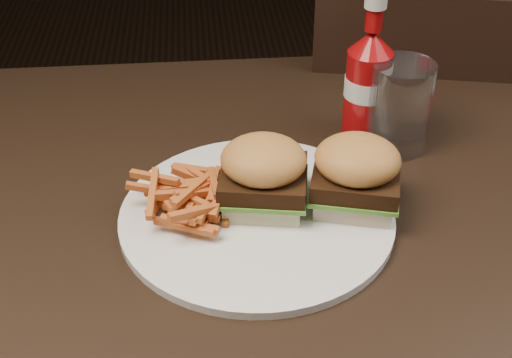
{
  "coord_description": "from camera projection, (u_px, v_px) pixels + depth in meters",
  "views": [
    {
      "loc": [
        -0.16,
        -0.65,
        1.26
      ],
      "look_at": [
        -0.11,
        -0.01,
        0.8
      ],
      "focal_mm": 50.0,
      "sensor_mm": 36.0,
      "label": 1
    }
  ],
  "objects": [
    {
      "name": "dining_table",
      "position": [
        343.0,
        218.0,
        0.85
      ],
      "size": [
        1.2,
        0.8,
        0.04
      ],
      "primitive_type": "cube",
      "color": "black",
      "rests_on": "ground"
    },
    {
      "name": "sandwich_half_b",
      "position": [
        354.0,
        196.0,
        0.82
      ],
      "size": [
        0.1,
        0.1,
        0.02
      ],
      "primitive_type": "cube",
      "rotation": [
        0.0,
        0.0,
        -0.26
      ],
      "color": "beige",
      "rests_on": "plate"
    },
    {
      "name": "fries_pile",
      "position": [
        193.0,
        195.0,
        0.8
      ],
      "size": [
        0.14,
        0.14,
        0.04
      ],
      "primitive_type": null,
      "rotation": [
        0.0,
        0.0,
        0.31
      ],
      "color": "#B94B1E",
      "rests_on": "plate"
    },
    {
      "name": "ketchup_bottle",
      "position": [
        367.0,
        94.0,
        0.94
      ],
      "size": [
        0.07,
        0.07,
        0.12
      ],
      "primitive_type": "cylinder",
      "rotation": [
        0.0,
        0.0,
        0.27
      ],
      "color": "#97090B",
      "rests_on": "dining_table"
    },
    {
      "name": "sandwich_half_a",
      "position": [
        263.0,
        197.0,
        0.82
      ],
      "size": [
        0.1,
        0.09,
        0.02
      ],
      "primitive_type": "cube",
      "rotation": [
        0.0,
        0.0,
        -0.17
      ],
      "color": "beige",
      "rests_on": "plate"
    },
    {
      "name": "chair_far",
      "position": [
        409.0,
        174.0,
        1.45
      ],
      "size": [
        0.5,
        0.5,
        0.04
      ],
      "primitive_type": "cube",
      "rotation": [
        0.0,
        0.0,
        2.93
      ],
      "color": "black",
      "rests_on": "ground"
    },
    {
      "name": "tumbler",
      "position": [
        399.0,
        109.0,
        0.91
      ],
      "size": [
        0.09,
        0.09,
        0.13
      ],
      "primitive_type": "cylinder",
      "rotation": [
        0.0,
        0.0,
        0.1
      ],
      "color": "white",
      "rests_on": "dining_table"
    },
    {
      "name": "plate",
      "position": [
        257.0,
        216.0,
        0.81
      ],
      "size": [
        0.31,
        0.31,
        0.01
      ],
      "primitive_type": "cylinder",
      "color": "white",
      "rests_on": "dining_table"
    }
  ]
}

